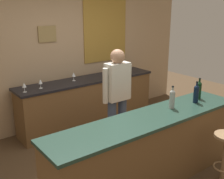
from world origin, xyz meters
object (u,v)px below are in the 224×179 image
at_px(wine_bottle_c, 199,89).
at_px(wine_glass_b, 40,82).
at_px(bartender, 117,95).
at_px(coffee_mug, 128,69).
at_px(wine_glass_d, 120,67).
at_px(wine_bottle_a, 172,98).
at_px(wine_glass_a, 24,85).
at_px(wine_bottle_b, 196,93).
at_px(wine_glass_c, 74,75).

height_order(wine_bottle_c, wine_glass_b, wine_bottle_c).
relative_size(bartender, coffee_mug, 12.96).
bearing_deg(wine_glass_d, wine_glass_b, -176.47).
bearing_deg(wine_bottle_a, wine_glass_a, 123.55).
relative_size(wine_bottle_a, wine_bottle_c, 1.00).
height_order(wine_bottle_c, wine_glass_a, wine_bottle_c).
height_order(wine_glass_d, coffee_mug, wine_glass_d).
bearing_deg(wine_glass_b, wine_bottle_b, -54.85).
height_order(wine_bottle_c, wine_glass_c, wine_bottle_c).
distance_m(wine_glass_c, wine_glass_d, 1.09).
bearing_deg(wine_bottle_b, wine_glass_b, 125.15).
distance_m(wine_bottle_b, wine_glass_c, 2.23).
distance_m(wine_glass_d, coffee_mug, 0.21).
height_order(wine_bottle_b, wine_glass_a, wine_bottle_b).
height_order(bartender, wine_glass_d, bartender).
bearing_deg(coffee_mug, wine_bottle_b, -104.59).
distance_m(wine_glass_b, wine_glass_c, 0.68).
height_order(wine_bottle_c, wine_glass_d, wine_bottle_c).
xyz_separation_m(wine_bottle_c, wine_glass_b, (-1.59, 1.93, -0.05)).
relative_size(wine_bottle_b, wine_glass_c, 1.97).
bearing_deg(wine_bottle_a, wine_glass_b, 116.59).
bearing_deg(wine_glass_d, wine_bottle_b, -99.30).
bearing_deg(wine_glass_d, wine_bottle_c, -94.78).
bearing_deg(wine_bottle_b, wine_glass_d, 80.70).
relative_size(wine_glass_a, wine_glass_d, 1.00).
height_order(wine_glass_b, wine_glass_c, same).
bearing_deg(wine_glass_a, coffee_mug, 3.44).
height_order(wine_glass_a, wine_glass_b, same).
bearing_deg(bartender, wine_glass_c, 92.67).
bearing_deg(bartender, coffee_mug, 44.43).
bearing_deg(bartender, wine_bottle_b, -52.70).
relative_size(wine_glass_a, wine_glass_b, 1.00).
bearing_deg(wine_glass_c, wine_glass_a, -171.94).
bearing_deg(wine_glass_c, wine_bottle_b, -70.64).
xyz_separation_m(bartender, wine_bottle_c, (0.86, -0.81, 0.12)).
bearing_deg(wine_glass_b, wine_glass_a, -171.29).
distance_m(wine_bottle_b, wine_bottle_c, 0.20).
bearing_deg(wine_glass_a, wine_bottle_c, -44.98).
height_order(wine_glass_c, coffee_mug, wine_glass_c).
bearing_deg(wine_bottle_c, wine_glass_d, 85.22).
xyz_separation_m(wine_bottle_a, wine_bottle_b, (0.44, -0.05, 0.00)).
bearing_deg(coffee_mug, wine_bottle_c, -100.39).
bearing_deg(wine_glass_c, wine_glass_b, -172.22).
height_order(wine_bottle_a, wine_glass_c, wine_bottle_a).
bearing_deg(wine_bottle_c, wine_glass_b, 129.60).
xyz_separation_m(wine_glass_b, coffee_mug, (1.97, 0.09, -0.06)).
bearing_deg(wine_glass_c, bartender, -87.33).
height_order(wine_bottle_b, wine_glass_c, wine_bottle_b).
height_order(wine_glass_b, coffee_mug, wine_glass_b).
distance_m(wine_bottle_a, wine_glass_d, 2.21).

